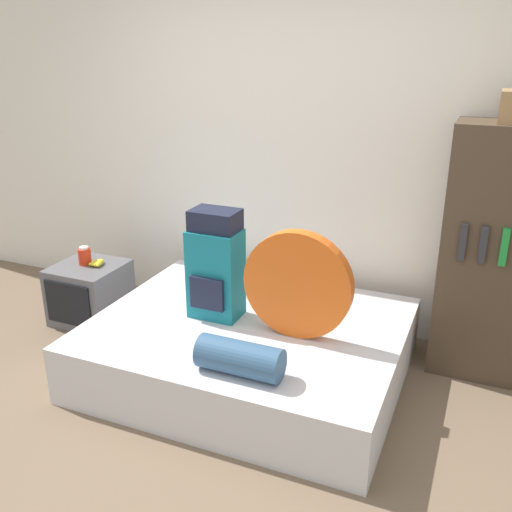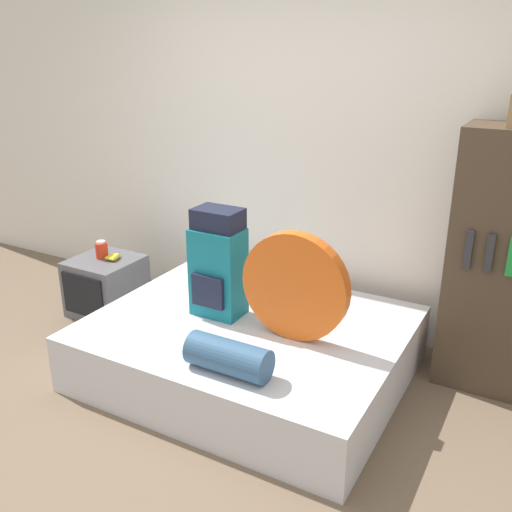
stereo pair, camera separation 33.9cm
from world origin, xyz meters
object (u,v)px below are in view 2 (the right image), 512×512
(sleeping_roll, at_px, (228,357))
(television, at_px, (106,286))
(backpack, at_px, (218,265))
(canister, at_px, (102,250))
(tent_bag, at_px, (295,286))
(bookshelf, at_px, (512,266))

(sleeping_roll, relative_size, television, 0.92)
(backpack, xyz_separation_m, canister, (-1.22, 0.24, -0.20))
(sleeping_roll, height_order, canister, canister)
(tent_bag, distance_m, bookshelf, 1.27)
(backpack, height_order, tent_bag, backpack)
(tent_bag, bearing_deg, backpack, 174.82)
(canister, bearing_deg, bookshelf, 7.89)
(sleeping_roll, xyz_separation_m, canister, (-1.65, 0.81, 0.05))
(bookshelf, bearing_deg, backpack, -158.87)
(television, xyz_separation_m, canister, (-0.03, 0.02, 0.29))
(television, bearing_deg, bookshelf, 8.41)
(backpack, bearing_deg, tent_bag, -5.18)
(canister, bearing_deg, backpack, -10.87)
(canister, bearing_deg, tent_bag, -9.10)
(tent_bag, bearing_deg, sleeping_roll, -104.53)
(canister, height_order, bookshelf, bookshelf)
(sleeping_roll, bearing_deg, backpack, 126.78)
(backpack, xyz_separation_m, television, (-1.19, 0.21, -0.48))
(backpack, height_order, television, backpack)
(sleeping_roll, bearing_deg, television, 154.17)
(tent_bag, xyz_separation_m, bookshelf, (1.07, 0.68, 0.10))
(sleeping_roll, distance_m, bookshelf, 1.73)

